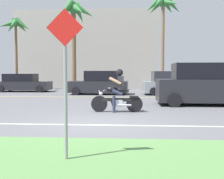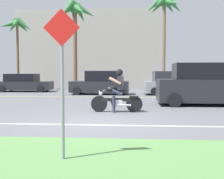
{
  "view_description": "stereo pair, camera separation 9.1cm",
  "coord_description": "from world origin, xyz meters",
  "px_view_note": "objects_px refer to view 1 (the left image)",
  "views": [
    {
      "loc": [
        1.04,
        -8.3,
        1.54
      ],
      "look_at": [
        0.26,
        3.11,
        0.85
      ],
      "focal_mm": 43.93,
      "sensor_mm": 36.0,
      "label": 1
    },
    {
      "loc": [
        1.13,
        -8.3,
        1.54
      ],
      "look_at": [
        0.26,
        3.11,
        0.85
      ],
      "focal_mm": 43.93,
      "sensor_mm": 36.0,
      "label": 2
    }
  ],
  "objects_px": {
    "parked_car_1": "(100,83)",
    "palm_tree_2": "(163,10)",
    "street_sign": "(65,70)",
    "suv_nearby": "(209,85)",
    "motorcyclist": "(117,94)",
    "palm_tree_1": "(15,28)",
    "parked_car_2": "(173,84)",
    "parked_car_0": "(23,83)",
    "palm_tree_0": "(74,16)"
  },
  "relations": [
    {
      "from": "palm_tree_0",
      "to": "suv_nearby",
      "type": "bearing_deg",
      "value": -49.19
    },
    {
      "from": "parked_car_2",
      "to": "street_sign",
      "type": "xyz_separation_m",
      "value": [
        -4.1,
        -15.09,
        0.82
      ]
    },
    {
      "from": "suv_nearby",
      "to": "palm_tree_2",
      "type": "xyz_separation_m",
      "value": [
        -1.0,
        10.83,
        6.0
      ]
    },
    {
      "from": "motorcyclist",
      "to": "parked_car_1",
      "type": "height_order",
      "value": "motorcyclist"
    },
    {
      "from": "motorcyclist",
      "to": "suv_nearby",
      "type": "xyz_separation_m",
      "value": [
        4.28,
        2.68,
        0.26
      ]
    },
    {
      "from": "suv_nearby",
      "to": "palm_tree_2",
      "type": "bearing_deg",
      "value": 95.26
    },
    {
      "from": "parked_car_1",
      "to": "palm_tree_1",
      "type": "relative_size",
      "value": 0.65
    },
    {
      "from": "motorcyclist",
      "to": "palm_tree_0",
      "type": "bearing_deg",
      "value": 108.91
    },
    {
      "from": "motorcyclist",
      "to": "street_sign",
      "type": "xyz_separation_m",
      "value": [
        -0.58,
        -6.14,
        0.87
      ]
    },
    {
      "from": "parked_car_0",
      "to": "palm_tree_1",
      "type": "relative_size",
      "value": 0.67
    },
    {
      "from": "palm_tree_2",
      "to": "parked_car_1",
      "type": "bearing_deg",
      "value": -137.02
    },
    {
      "from": "motorcyclist",
      "to": "parked_car_0",
      "type": "distance_m",
      "value": 14.02
    },
    {
      "from": "parked_car_0",
      "to": "street_sign",
      "type": "xyz_separation_m",
      "value": [
        7.76,
        -17.41,
        0.89
      ]
    },
    {
      "from": "palm_tree_0",
      "to": "street_sign",
      "type": "bearing_deg",
      "value": -78.7
    },
    {
      "from": "motorcyclist",
      "to": "parked_car_2",
      "type": "distance_m",
      "value": 9.61
    },
    {
      "from": "street_sign",
      "to": "palm_tree_0",
      "type": "bearing_deg",
      "value": 101.3
    },
    {
      "from": "suv_nearby",
      "to": "parked_car_0",
      "type": "xyz_separation_m",
      "value": [
        -12.61,
        8.59,
        -0.28
      ]
    },
    {
      "from": "palm_tree_1",
      "to": "palm_tree_2",
      "type": "height_order",
      "value": "palm_tree_2"
    },
    {
      "from": "palm_tree_2",
      "to": "street_sign",
      "type": "relative_size",
      "value": 3.18
    },
    {
      "from": "parked_car_1",
      "to": "street_sign",
      "type": "relative_size",
      "value": 1.6
    },
    {
      "from": "parked_car_0",
      "to": "suv_nearby",
      "type": "bearing_deg",
      "value": -34.24
    },
    {
      "from": "motorcyclist",
      "to": "parked_car_1",
      "type": "xyz_separation_m",
      "value": [
        -1.69,
        8.88,
        0.06
      ]
    },
    {
      "from": "palm_tree_2",
      "to": "street_sign",
      "type": "bearing_deg",
      "value": -101.11
    },
    {
      "from": "motorcyclist",
      "to": "suv_nearby",
      "type": "height_order",
      "value": "suv_nearby"
    },
    {
      "from": "street_sign",
      "to": "palm_tree_1",
      "type": "bearing_deg",
      "value": 115.23
    },
    {
      "from": "palm_tree_2",
      "to": "palm_tree_1",
      "type": "bearing_deg",
      "value": -179.29
    },
    {
      "from": "parked_car_0",
      "to": "palm_tree_2",
      "type": "relative_size",
      "value": 0.53
    },
    {
      "from": "motorcyclist",
      "to": "parked_car_1",
      "type": "relative_size",
      "value": 0.48
    },
    {
      "from": "parked_car_2",
      "to": "parked_car_1",
      "type": "bearing_deg",
      "value": -179.28
    },
    {
      "from": "motorcyclist",
      "to": "parked_car_2",
      "type": "relative_size",
      "value": 0.45
    },
    {
      "from": "parked_car_0",
      "to": "palm_tree_0",
      "type": "xyz_separation_m",
      "value": [
        4.0,
        1.39,
        5.72
      ]
    },
    {
      "from": "parked_car_0",
      "to": "palm_tree_1",
      "type": "xyz_separation_m",
      "value": [
        -1.43,
        2.08,
        4.84
      ]
    },
    {
      "from": "palm_tree_0",
      "to": "street_sign",
      "type": "distance_m",
      "value": 19.77
    },
    {
      "from": "palm_tree_0",
      "to": "parked_car_0",
      "type": "bearing_deg",
      "value": -160.84
    },
    {
      "from": "palm_tree_1",
      "to": "street_sign",
      "type": "height_order",
      "value": "palm_tree_1"
    },
    {
      "from": "suv_nearby",
      "to": "street_sign",
      "type": "relative_size",
      "value": 1.93
    },
    {
      "from": "parked_car_2",
      "to": "street_sign",
      "type": "relative_size",
      "value": 1.71
    },
    {
      "from": "suv_nearby",
      "to": "parked_car_2",
      "type": "distance_m",
      "value": 6.31
    },
    {
      "from": "palm_tree_0",
      "to": "palm_tree_2",
      "type": "relative_size",
      "value": 0.93
    },
    {
      "from": "parked_car_1",
      "to": "palm_tree_0",
      "type": "distance_m",
      "value": 7.28
    },
    {
      "from": "suv_nearby",
      "to": "parked_car_0",
      "type": "distance_m",
      "value": 15.26
    },
    {
      "from": "parked_car_2",
      "to": "palm_tree_1",
      "type": "height_order",
      "value": "palm_tree_1"
    },
    {
      "from": "palm_tree_1",
      "to": "parked_car_0",
      "type": "bearing_deg",
      "value": -55.57
    },
    {
      "from": "street_sign",
      "to": "suv_nearby",
      "type": "bearing_deg",
      "value": 61.18
    },
    {
      "from": "palm_tree_2",
      "to": "street_sign",
      "type": "height_order",
      "value": "palm_tree_2"
    },
    {
      "from": "parked_car_2",
      "to": "palm_tree_2",
      "type": "height_order",
      "value": "palm_tree_2"
    },
    {
      "from": "parked_car_1",
      "to": "palm_tree_2",
      "type": "relative_size",
      "value": 0.5
    },
    {
      "from": "parked_car_1",
      "to": "palm_tree_1",
      "type": "distance_m",
      "value": 10.38
    },
    {
      "from": "parked_car_0",
      "to": "parked_car_1",
      "type": "height_order",
      "value": "parked_car_1"
    },
    {
      "from": "parked_car_0",
      "to": "motorcyclist",
      "type": "bearing_deg",
      "value": -53.5
    }
  ]
}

